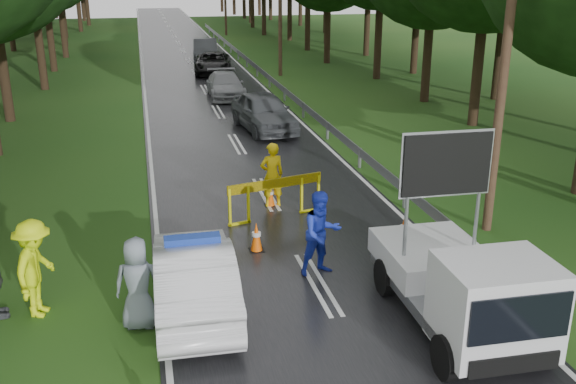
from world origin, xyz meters
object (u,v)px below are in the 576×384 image
object	(u,v)px
queue_car_third	(213,63)
queue_car_fourth	(206,50)
police_sedan	(194,276)
officer	(272,175)
queue_car_second	(225,85)
work_truck	(464,286)
civilian	(321,233)
queue_car_first	(264,112)
barrier	(275,189)

from	to	relation	value
queue_car_third	queue_car_fourth	size ratio (longest dim) A/B	1.02
police_sedan	officer	world-z (taller)	officer
queue_car_second	queue_car_fourth	size ratio (longest dim) A/B	0.92
work_truck	queue_car_third	world-z (taller)	work_truck
civilian	queue_car_second	world-z (taller)	civilian
queue_car_second	queue_car_fourth	bearing A→B (deg)	89.72
queue_car_third	queue_car_first	bearing A→B (deg)	-81.40
civilian	queue_car_second	size ratio (longest dim) A/B	0.44
officer	queue_car_third	size ratio (longest dim) A/B	0.39
civilian	queue_car_first	world-z (taller)	civilian
queue_car_first	queue_car_third	world-z (taller)	queue_car_first
barrier	queue_car_third	xyz separation A→B (m)	(1.22, 25.66, -0.19)
officer	queue_car_third	world-z (taller)	officer
work_truck	barrier	bearing A→B (deg)	110.26
barrier	queue_car_first	distance (m)	10.13
civilian	queue_car_third	bearing A→B (deg)	77.09
work_truck	civilian	bearing A→B (deg)	123.92
officer	queue_car_second	distance (m)	16.70
barrier	queue_car_second	xyz separation A→B (m)	(0.96, 17.63, -0.23)
barrier	queue_car_first	world-z (taller)	queue_car_first
police_sedan	officer	size ratio (longest dim) A/B	2.34
work_truck	queue_car_second	xyz separation A→B (m)	(-1.29, 24.13, -0.34)
work_truck	civilian	xyz separation A→B (m)	(-1.93, 3.00, -0.00)
barrier	queue_car_fourth	distance (m)	31.69
police_sedan	queue_car_first	bearing A→B (deg)	-104.85
work_truck	queue_car_second	distance (m)	24.17
police_sedan	queue_car_third	size ratio (longest dim) A/B	0.91
queue_car_second	queue_car_fourth	xyz separation A→B (m)	(0.39, 14.03, 0.15)
officer	civilian	bearing A→B (deg)	87.28
police_sedan	civilian	xyz separation A→B (m)	(2.92, 1.00, 0.25)
queue_car_second	police_sedan	bearing A→B (deg)	-97.80
officer	queue_car_first	world-z (taller)	officer
police_sedan	work_truck	size ratio (longest dim) A/B	0.97
work_truck	queue_car_third	xyz separation A→B (m)	(-1.03, 32.16, -0.30)
officer	queue_car_fourth	bearing A→B (deg)	-97.88
work_truck	barrier	world-z (taller)	work_truck
police_sedan	queue_car_second	size ratio (longest dim) A/B	1.00
queue_car_second	queue_car_fourth	distance (m)	14.04
police_sedan	barrier	world-z (taller)	police_sedan
police_sedan	barrier	distance (m)	5.20
barrier	queue_car_fourth	bearing A→B (deg)	73.91
barrier	officer	xyz separation A→B (m)	(0.10, 0.96, 0.08)
officer	queue_car_second	bearing A→B (deg)	-98.50
work_truck	barrier	distance (m)	6.88
police_sedan	queue_car_third	world-z (taller)	police_sedan
police_sedan	queue_car_second	bearing A→B (deg)	-97.92
queue_car_first	queue_car_fourth	size ratio (longest dim) A/B	0.97
barrier	queue_car_second	distance (m)	17.66
barrier	officer	bearing A→B (deg)	70.36
civilian	queue_car_third	world-z (taller)	civilian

